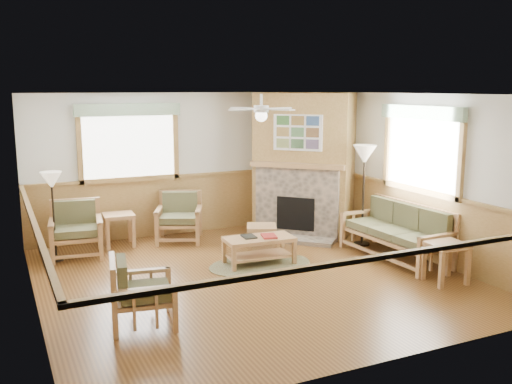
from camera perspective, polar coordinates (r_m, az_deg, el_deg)
name	(u,v)px	position (r m, az deg, el deg)	size (l,w,h in m)	color
floor	(252,278)	(8.61, -0.45, -8.56)	(6.00, 6.00, 0.01)	brown
ceiling	(251,94)	(8.14, -0.48, 9.75)	(6.00, 6.00, 0.01)	white
wall_back	(187,164)	(11.03, -6.95, 2.83)	(6.00, 0.02, 2.70)	silver
wall_front	(378,237)	(5.74, 12.12, -4.43)	(6.00, 0.02, 2.70)	silver
wall_left	(30,207)	(7.55, -21.65, -1.36)	(0.02, 6.00, 2.70)	silver
wall_right	(415,175)	(9.88, 15.58, 1.63)	(0.02, 6.00, 2.70)	silver
wainscot	(251,242)	(8.44, -0.46, -5.00)	(6.00, 6.00, 1.10)	olive
fireplace	(304,164)	(11.00, 4.83, 2.84)	(2.20, 2.20, 2.70)	olive
window_back	(127,102)	(10.61, -12.74, 8.75)	(1.90, 0.16, 1.50)	white
window_right	(425,104)	(9.60, 16.53, 8.42)	(0.16, 1.90, 1.50)	white
ceiling_fan	(261,97)	(8.54, 0.53, 9.52)	(1.24, 1.24, 0.36)	white
sofa	(396,232)	(9.67, 13.79, -3.90)	(0.81, 1.96, 0.90)	#A67A4D
armchair_back_left	(76,230)	(9.94, -17.54, -3.64)	(0.82, 0.82, 0.92)	#A67A4D
armchair_back_right	(179,218)	(10.54, -7.72, -2.55)	(0.79, 0.79, 0.89)	#A67A4D
armchair_left	(143,291)	(6.99, -11.24, -9.72)	(0.74, 0.74, 0.83)	#A67A4D
coffee_table	(259,251)	(9.17, 0.32, -5.88)	(1.10, 0.55, 0.44)	#A67A4D
end_table_chairs	(119,230)	(10.45, -13.53, -3.71)	(0.53, 0.51, 0.59)	#A67A4D
end_table_sofa	(445,263)	(8.76, 18.41, -6.71)	(0.53, 0.51, 0.59)	#A67A4D
footstool	(261,238)	(9.94, 0.55, -4.60)	(0.50, 0.50, 0.44)	#A67A4D
braided_rug	(260,265)	(9.18, 0.42, -7.27)	(1.69, 1.69, 0.01)	brown
floor_lamp_left	(54,217)	(9.78, -19.57, -2.33)	(0.34, 0.34, 1.48)	black
floor_lamp_right	(363,195)	(10.29, 10.68, -0.33)	(0.41, 0.41, 1.81)	black
book_red	(269,235)	(9.12, 1.31, -4.34)	(0.22, 0.30, 0.03)	maroon
book_dark	(249,236)	(9.11, -0.73, -4.40)	(0.20, 0.27, 0.03)	black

